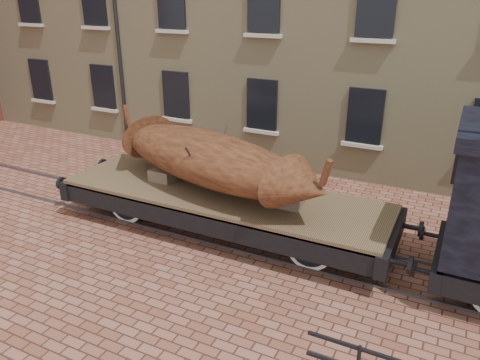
% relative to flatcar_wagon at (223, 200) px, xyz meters
% --- Properties ---
extents(ground, '(90.00, 90.00, 0.00)m').
position_rel_flatcar_wagon_xyz_m(ground, '(1.36, 0.00, -0.89)').
color(ground, brown).
extents(rail_track, '(30.00, 1.52, 0.06)m').
position_rel_flatcar_wagon_xyz_m(rail_track, '(1.36, 0.00, -0.86)').
color(rail_track, '#59595E').
rests_on(rail_track, ground).
extents(flatcar_wagon, '(9.47, 2.57, 1.43)m').
position_rel_flatcar_wagon_xyz_m(flatcar_wagon, '(0.00, 0.00, 0.00)').
color(flatcar_wagon, brown).
rests_on(flatcar_wagon, ground).
extents(iron_boat, '(6.95, 3.54, 1.66)m').
position_rel_flatcar_wagon_xyz_m(iron_boat, '(-0.39, -0.00, 1.08)').
color(iron_boat, brown).
rests_on(iron_boat, flatcar_wagon).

